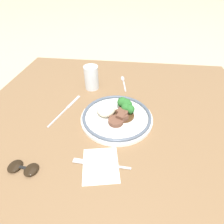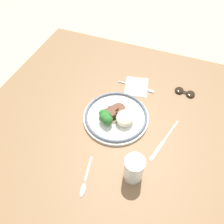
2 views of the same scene
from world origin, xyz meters
name	(u,v)px [view 1 (image 1 of 2)]	position (x,y,z in m)	size (l,w,h in m)	color
ground_plane	(117,126)	(0.00, 0.00, 0.00)	(8.00, 8.00, 0.00)	tan
dining_table	(117,122)	(0.00, 0.00, 0.02)	(1.11, 1.19, 0.05)	brown
napkin	(101,165)	(-0.23, 0.03, 0.05)	(0.15, 0.13, 0.00)	white
plate	(117,115)	(0.00, 0.00, 0.07)	(0.28, 0.28, 0.07)	white
juice_glass	(92,79)	(0.21, 0.15, 0.10)	(0.07, 0.07, 0.12)	orange
fork	(96,163)	(-0.22, 0.04, 0.05)	(0.02, 0.18, 0.00)	#B7B7BC
knife	(66,109)	(0.03, 0.22, 0.05)	(0.22, 0.07, 0.00)	#B7B7BC
spoon	(123,80)	(0.31, -0.01, 0.05)	(0.15, 0.04, 0.01)	#B7B7BC
sunglasses	(23,168)	(-0.27, 0.26, 0.05)	(0.06, 0.10, 0.01)	black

